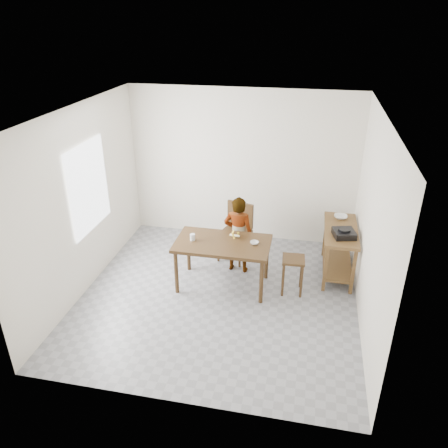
% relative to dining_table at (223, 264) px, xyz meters
% --- Properties ---
extents(floor, '(4.00, 4.00, 0.04)m').
position_rel_dining_table_xyz_m(floor, '(0.00, -0.30, -0.40)').
color(floor, gray).
rests_on(floor, ground).
extents(ceiling, '(4.00, 4.00, 0.04)m').
position_rel_dining_table_xyz_m(ceiling, '(0.00, -0.30, 2.35)').
color(ceiling, white).
rests_on(ceiling, wall_back).
extents(wall_back, '(4.00, 0.04, 2.70)m').
position_rel_dining_table_xyz_m(wall_back, '(0.00, 1.72, 0.98)').
color(wall_back, silver).
rests_on(wall_back, ground).
extents(wall_front, '(4.00, 0.04, 2.70)m').
position_rel_dining_table_xyz_m(wall_front, '(0.00, -2.32, 0.98)').
color(wall_front, silver).
rests_on(wall_front, ground).
extents(wall_left, '(0.04, 4.00, 2.70)m').
position_rel_dining_table_xyz_m(wall_left, '(-2.02, -0.30, 0.98)').
color(wall_left, silver).
rests_on(wall_left, ground).
extents(wall_right, '(0.04, 4.00, 2.70)m').
position_rel_dining_table_xyz_m(wall_right, '(2.02, -0.30, 0.98)').
color(wall_right, silver).
rests_on(wall_right, ground).
extents(window_pane, '(0.02, 1.10, 1.30)m').
position_rel_dining_table_xyz_m(window_pane, '(-1.97, -0.10, 1.12)').
color(window_pane, white).
rests_on(window_pane, wall_left).
extents(dining_table, '(1.40, 0.80, 0.75)m').
position_rel_dining_table_xyz_m(dining_table, '(0.00, 0.00, 0.00)').
color(dining_table, '#3C2713').
rests_on(dining_table, floor).
extents(prep_counter, '(0.50, 1.20, 0.80)m').
position_rel_dining_table_xyz_m(prep_counter, '(1.72, 0.70, 0.03)').
color(prep_counter, brown).
rests_on(prep_counter, floor).
extents(child, '(0.49, 0.34, 1.28)m').
position_rel_dining_table_xyz_m(child, '(0.15, 0.49, 0.26)').
color(child, white).
rests_on(child, floor).
extents(dining_chair, '(0.58, 0.58, 0.96)m').
position_rel_dining_table_xyz_m(dining_chair, '(0.03, 0.82, 0.11)').
color(dining_chair, '#3C2713').
rests_on(dining_chair, floor).
extents(stool, '(0.34, 0.34, 0.57)m').
position_rel_dining_table_xyz_m(stool, '(1.05, 0.04, -0.09)').
color(stool, '#3C2713').
rests_on(stool, floor).
extents(glass_tumbler, '(0.08, 0.08, 0.10)m').
position_rel_dining_table_xyz_m(glass_tumbler, '(-0.45, -0.02, 0.42)').
color(glass_tumbler, silver).
rests_on(glass_tumbler, dining_table).
extents(small_bowl, '(0.14, 0.14, 0.04)m').
position_rel_dining_table_xyz_m(small_bowl, '(0.47, 0.04, 0.39)').
color(small_bowl, silver).
rests_on(small_bowl, dining_table).
extents(banana, '(0.21, 0.17, 0.06)m').
position_rel_dining_table_xyz_m(banana, '(0.14, 0.19, 0.41)').
color(banana, '#FAC953').
rests_on(banana, dining_table).
extents(serving_bowl, '(0.21, 0.21, 0.05)m').
position_rel_dining_table_xyz_m(serving_bowl, '(1.72, 1.08, 0.45)').
color(serving_bowl, silver).
rests_on(serving_bowl, prep_counter).
extents(gas_burner, '(0.37, 0.37, 0.10)m').
position_rel_dining_table_xyz_m(gas_burner, '(1.74, 0.44, 0.48)').
color(gas_burner, black).
rests_on(gas_burner, prep_counter).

